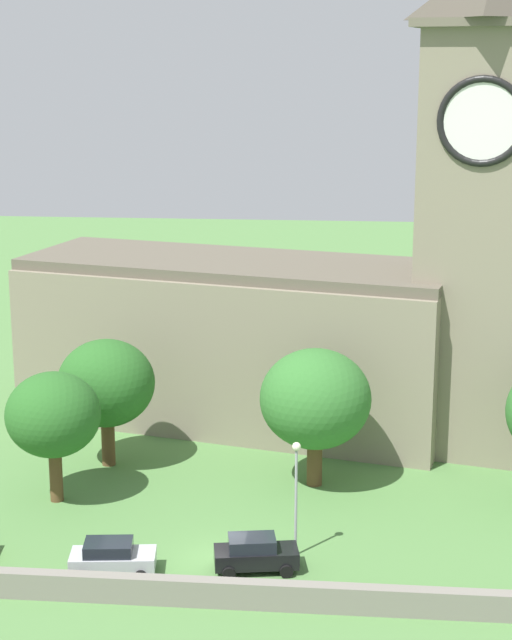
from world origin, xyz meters
The scene contains 9 objects.
ground_plane centered at (0.00, 15.00, 0.00)m, with size 200.00×200.00×0.00m, color #517F42.
church centered at (3.82, 20.38, 9.02)m, with size 36.47×17.85×30.82m.
quay_barrier centered at (0.00, -4.52, 0.65)m, with size 40.37×0.70×1.30m, color gray.
car_silver centered at (-5.09, -1.84, 0.84)m, with size 4.34×2.56×1.66m.
car_black centered at (1.85, -0.88, 0.89)m, with size 4.35×2.58×1.77m.
streetlamp_west_mid centered at (3.73, 0.95, 4.13)m, with size 0.44×0.44×6.06m.
tree_by_tower centered at (4.29, 10.25, 5.28)m, with size 6.49×6.49×8.24m.
tree_riverside_west centered at (-10.21, 6.52, 5.11)m, with size 5.34×5.34×7.55m.
tree_churchyard centered at (-8.52, 12.21, 5.25)m, with size 5.94×5.94×7.96m.
Camera 1 is at (6.44, -48.56, 24.54)m, focal length 59.79 mm.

